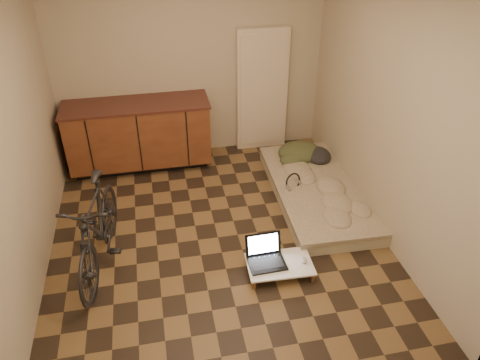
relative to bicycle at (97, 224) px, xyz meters
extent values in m
cube|color=brown|center=(1.19, 0.18, -0.51)|extent=(3.50, 4.00, 0.00)
cube|color=#BDAD91|center=(1.19, 2.18, 0.79)|extent=(3.50, 0.00, 2.60)
cube|color=#BDAD91|center=(1.19, -1.82, 0.79)|extent=(3.50, 0.00, 2.60)
cube|color=#BDAD91|center=(-0.56, 0.18, 0.79)|extent=(0.00, 4.00, 2.60)
cube|color=#BDAD91|center=(2.94, 0.18, 0.79)|extent=(0.00, 4.00, 2.60)
cube|color=black|center=(0.44, 1.92, -0.46)|extent=(1.70, 0.48, 0.10)
cube|color=#592C19|center=(0.44, 1.88, -0.02)|extent=(1.80, 0.60, 0.78)
cube|color=#49221A|center=(0.44, 1.88, 0.38)|extent=(1.84, 0.62, 0.03)
cube|color=beige|center=(2.14, 2.12, 0.34)|extent=(0.70, 0.10, 1.70)
imported|color=black|center=(0.00, 0.00, 0.00)|extent=(0.71, 1.63, 1.02)
cube|color=#BDB597|center=(2.49, 0.69, -0.45)|extent=(1.04, 2.08, 0.13)
cube|color=#BDAC91|center=(2.49, 0.69, -0.36)|extent=(1.06, 2.10, 0.05)
cube|color=brown|center=(1.40, -0.63, -0.47)|extent=(0.04, 0.04, 0.09)
cube|color=brown|center=(1.42, -0.28, -0.47)|extent=(0.04, 0.04, 0.09)
cube|color=brown|center=(1.98, -0.65, -0.47)|extent=(0.04, 0.04, 0.09)
cube|color=brown|center=(2.00, -0.30, -0.47)|extent=(0.04, 0.04, 0.09)
cube|color=white|center=(1.70, -0.46, -0.41)|extent=(0.66, 0.44, 0.02)
cube|color=black|center=(1.58, -0.45, -0.39)|extent=(0.36, 0.26, 0.02)
cube|color=black|center=(1.57, -0.29, -0.27)|extent=(0.36, 0.08, 0.23)
cube|color=white|center=(1.57, -0.29, -0.27)|extent=(0.31, 0.06, 0.19)
ellipsoid|color=silver|center=(1.94, -0.48, -0.39)|extent=(0.07, 0.11, 0.04)
camera|label=1|loc=(0.63, -3.72, 2.77)|focal=35.00mm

